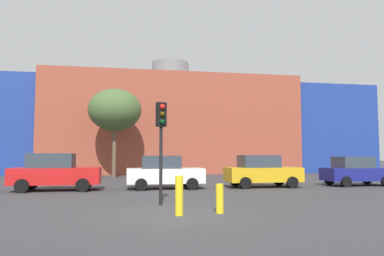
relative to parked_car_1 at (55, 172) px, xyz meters
The scene contains 10 objects.
ground_plane 9.96m from the parked_car_1, 60.16° to the right, with size 200.00×200.00×0.00m, color #38383A.
building_backdrop 21.34m from the parked_car_1, 66.79° to the left, with size 43.51×10.33×11.88m.
parked_car_1 is the anchor object (origin of this frame).
parked_car_2 5.63m from the parked_car_1, ahead, with size 4.13×2.03×1.79m.
parked_car_3 11.22m from the parked_car_1, ahead, with size 4.20×2.06×1.82m.
parked_car_4 17.15m from the parked_car_1, ahead, with size 3.99×1.96×1.73m.
traffic_light_island 8.30m from the parked_car_1, 53.29° to the right, with size 0.40×0.39×3.76m.
bare_tree_0 12.25m from the parked_car_1, 76.56° to the left, with size 4.39×4.39×7.34m.
bollard_yellow_0 10.24m from the parked_car_1, 59.67° to the right, with size 0.24×0.24×1.19m, color yellow.
bollard_yellow_1 10.83m from the parked_car_1, 53.18° to the right, with size 0.24×0.24×0.91m, color yellow.
Camera 1 is at (-1.38, -11.29, 1.81)m, focal length 34.20 mm.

